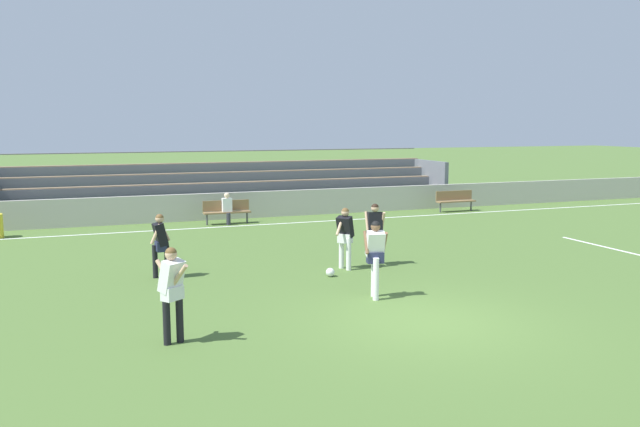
{
  "coord_description": "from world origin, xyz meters",
  "views": [
    {
      "loc": [
        -6.14,
        -10.53,
        3.81
      ],
      "look_at": [
        0.01,
        6.01,
        1.33
      ],
      "focal_mm": 35.84,
      "sensor_mm": 36.0,
      "label": 1
    }
  ],
  "objects_px": {
    "bench_far_left": "(227,210)",
    "player_white_dropping_back": "(172,286)",
    "spectator_seated": "(227,206)",
    "soccer_ball": "(330,272)",
    "bleacher_stand": "(234,185)",
    "player_dark_pressing_high": "(345,233)",
    "bench_near_bin": "(455,199)",
    "player_dark_wide_left": "(375,229)",
    "player_dark_overlapping": "(160,240)",
    "player_white_on_ball": "(375,252)"
  },
  "relations": [
    {
      "from": "player_dark_overlapping",
      "to": "soccer_ball",
      "type": "xyz_separation_m",
      "value": [
        4.0,
        -1.3,
        -0.85
      ]
    },
    {
      "from": "soccer_ball",
      "to": "player_dark_pressing_high",
      "type": "bearing_deg",
      "value": 43.89
    },
    {
      "from": "player_white_on_ball",
      "to": "player_white_dropping_back",
      "type": "bearing_deg",
      "value": -162.62
    },
    {
      "from": "spectator_seated",
      "to": "player_white_on_ball",
      "type": "relative_size",
      "value": 0.7
    },
    {
      "from": "player_white_dropping_back",
      "to": "soccer_ball",
      "type": "bearing_deg",
      "value": 39.86
    },
    {
      "from": "player_dark_wide_left",
      "to": "player_white_on_ball",
      "type": "height_order",
      "value": "player_white_on_ball"
    },
    {
      "from": "player_dark_pressing_high",
      "to": "soccer_ball",
      "type": "relative_size",
      "value": 7.44
    },
    {
      "from": "player_dark_wide_left",
      "to": "player_white_on_ball",
      "type": "relative_size",
      "value": 0.98
    },
    {
      "from": "bleacher_stand",
      "to": "player_white_dropping_back",
      "type": "xyz_separation_m",
      "value": [
        -4.92,
        -17.02,
        -0.07
      ]
    },
    {
      "from": "spectator_seated",
      "to": "player_white_on_ball",
      "type": "xyz_separation_m",
      "value": [
        0.81,
        -11.49,
        0.33
      ]
    },
    {
      "from": "soccer_ball",
      "to": "bench_far_left",
      "type": "bearing_deg",
      "value": 93.75
    },
    {
      "from": "bleacher_stand",
      "to": "bench_near_bin",
      "type": "distance_m",
      "value": 9.84
    },
    {
      "from": "player_dark_overlapping",
      "to": "soccer_ball",
      "type": "height_order",
      "value": "player_dark_overlapping"
    },
    {
      "from": "bleacher_stand",
      "to": "player_white_dropping_back",
      "type": "bearing_deg",
      "value": -106.13
    },
    {
      "from": "bench_far_left",
      "to": "player_white_on_ball",
      "type": "xyz_separation_m",
      "value": [
        0.81,
        -11.6,
        0.49
      ]
    },
    {
      "from": "bleacher_stand",
      "to": "player_dark_wide_left",
      "type": "relative_size",
      "value": 11.86
    },
    {
      "from": "bench_far_left",
      "to": "spectator_seated",
      "type": "bearing_deg",
      "value": -90.0
    },
    {
      "from": "player_white_on_ball",
      "to": "bench_far_left",
      "type": "bearing_deg",
      "value": 93.97
    },
    {
      "from": "bench_far_left",
      "to": "bench_near_bin",
      "type": "bearing_deg",
      "value": 0.0
    },
    {
      "from": "player_dark_wide_left",
      "to": "player_dark_overlapping",
      "type": "bearing_deg",
      "value": 174.3
    },
    {
      "from": "player_dark_pressing_high",
      "to": "player_white_on_ball",
      "type": "xyz_separation_m",
      "value": [
        -0.48,
        -2.86,
        0.06
      ]
    },
    {
      "from": "soccer_ball",
      "to": "spectator_seated",
      "type": "bearing_deg",
      "value": 93.8
    },
    {
      "from": "player_dark_wide_left",
      "to": "soccer_ball",
      "type": "distance_m",
      "value": 1.96
    },
    {
      "from": "bench_near_bin",
      "to": "player_dark_pressing_high",
      "type": "relative_size",
      "value": 1.1
    },
    {
      "from": "bleacher_stand",
      "to": "spectator_seated",
      "type": "xyz_separation_m",
      "value": [
        -1.18,
        -4.11,
        -0.39
      ]
    },
    {
      "from": "bench_near_bin",
      "to": "spectator_seated",
      "type": "distance_m",
      "value": 10.16
    },
    {
      "from": "bench_far_left",
      "to": "player_dark_overlapping",
      "type": "xyz_separation_m",
      "value": [
        -3.39,
        -8.09,
        0.41
      ]
    },
    {
      "from": "bench_far_left",
      "to": "soccer_ball",
      "type": "distance_m",
      "value": 9.42
    },
    {
      "from": "bleacher_stand",
      "to": "player_white_dropping_back",
      "type": "relative_size",
      "value": 11.74
    },
    {
      "from": "bench_far_left",
      "to": "player_white_dropping_back",
      "type": "height_order",
      "value": "player_white_dropping_back"
    },
    {
      "from": "bleacher_stand",
      "to": "player_dark_pressing_high",
      "type": "xyz_separation_m",
      "value": [
        0.1,
        -12.74,
        -0.13
      ]
    },
    {
      "from": "spectator_seated",
      "to": "player_dark_overlapping",
      "type": "distance_m",
      "value": 8.66
    },
    {
      "from": "player_white_on_ball",
      "to": "player_dark_overlapping",
      "type": "bearing_deg",
      "value": 140.0
    },
    {
      "from": "player_dark_pressing_high",
      "to": "soccer_ball",
      "type": "distance_m",
      "value": 1.26
    },
    {
      "from": "player_dark_overlapping",
      "to": "spectator_seated",
      "type": "bearing_deg",
      "value": 66.98
    },
    {
      "from": "bench_far_left",
      "to": "player_white_on_ball",
      "type": "bearing_deg",
      "value": -86.03
    },
    {
      "from": "player_dark_overlapping",
      "to": "bleacher_stand",
      "type": "bearing_deg",
      "value": 69.3
    },
    {
      "from": "bench_far_left",
      "to": "player_white_dropping_back",
      "type": "distance_m",
      "value": 13.56
    },
    {
      "from": "bleacher_stand",
      "to": "bench_far_left",
      "type": "bearing_deg",
      "value": -106.45
    },
    {
      "from": "bench_far_left",
      "to": "player_white_on_ball",
      "type": "distance_m",
      "value": 11.64
    },
    {
      "from": "bleacher_stand",
      "to": "player_dark_pressing_high",
      "type": "distance_m",
      "value": 12.74
    },
    {
      "from": "player_dark_pressing_high",
      "to": "player_dark_overlapping",
      "type": "distance_m",
      "value": 4.72
    },
    {
      "from": "spectator_seated",
      "to": "soccer_ball",
      "type": "xyz_separation_m",
      "value": [
        0.62,
        -9.27,
        -0.59
      ]
    },
    {
      "from": "player_dark_pressing_high",
      "to": "player_dark_wide_left",
      "type": "xyz_separation_m",
      "value": [
        0.91,
        0.1,
        0.04
      ]
    },
    {
      "from": "bleacher_stand",
      "to": "bench_far_left",
      "type": "xyz_separation_m",
      "value": [
        -1.18,
        -3.99,
        -0.55
      ]
    },
    {
      "from": "spectator_seated",
      "to": "player_dark_overlapping",
      "type": "bearing_deg",
      "value": -113.02
    },
    {
      "from": "player_white_dropping_back",
      "to": "player_dark_pressing_high",
      "type": "bearing_deg",
      "value": 40.43
    },
    {
      "from": "bench_near_bin",
      "to": "player_dark_overlapping",
      "type": "bearing_deg",
      "value": -149.16
    },
    {
      "from": "soccer_ball",
      "to": "player_white_dropping_back",
      "type": "bearing_deg",
      "value": -140.14
    },
    {
      "from": "bench_near_bin",
      "to": "player_white_dropping_back",
      "type": "relative_size",
      "value": 1.05
    }
  ]
}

